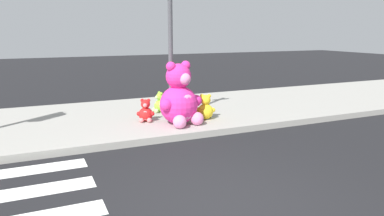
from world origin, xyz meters
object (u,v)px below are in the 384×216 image
(plush_pink_large, at_px, (180,99))
(plush_lime, at_px, (160,104))
(sign_pole, at_px, (171,49))
(plush_yellow, at_px, (205,109))
(plush_teal, at_px, (180,105))
(plush_red, at_px, (146,112))

(plush_pink_large, relative_size, plush_lime, 2.67)
(sign_pole, distance_m, plush_yellow, 1.68)
(sign_pole, height_order, plush_yellow, sign_pole)
(plush_teal, bearing_deg, plush_red, -151.62)
(plush_pink_large, bearing_deg, sign_pole, 88.75)
(plush_red, distance_m, plush_yellow, 1.46)
(sign_pole, distance_m, plush_lime, 1.68)
(plush_pink_large, distance_m, plush_lime, 1.44)
(plush_lime, distance_m, plush_yellow, 1.42)
(sign_pole, height_order, plush_lime, sign_pole)
(plush_yellow, bearing_deg, plush_teal, 105.33)
(plush_lime, relative_size, plush_teal, 1.12)
(plush_yellow, bearing_deg, plush_lime, 122.81)
(plush_lime, xyz_separation_m, plush_yellow, (0.77, -1.20, 0.03))
(plush_red, relative_size, plush_teal, 1.14)
(sign_pole, height_order, plush_red, sign_pole)
(plush_pink_large, relative_size, plush_yellow, 2.32)
(plush_red, bearing_deg, sign_pole, 3.27)
(plush_red, relative_size, plush_yellow, 0.88)
(plush_lime, relative_size, plush_yellow, 0.87)
(sign_pole, xyz_separation_m, plush_yellow, (0.75, -0.39, -1.45))
(sign_pole, xyz_separation_m, plush_lime, (-0.02, 0.80, -1.48))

